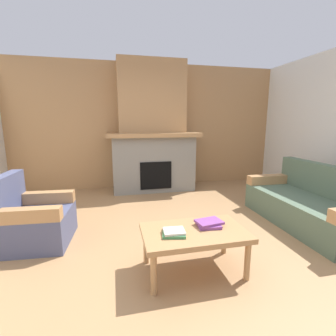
{
  "coord_description": "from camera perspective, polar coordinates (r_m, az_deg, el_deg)",
  "views": [
    {
      "loc": [
        -0.82,
        -2.46,
        1.46
      ],
      "look_at": [
        -0.05,
        0.91,
        0.79
      ],
      "focal_mm": 25.66,
      "sensor_mm": 36.0,
      "label": 1
    }
  ],
  "objects": [
    {
      "name": "ground",
      "position": [
        2.98,
        5.16,
        -18.44
      ],
      "size": [
        9.0,
        9.0,
        0.0
      ],
      "primitive_type": "plane",
      "color": "#9E754C"
    },
    {
      "name": "wall_back_wood_panel",
      "position": [
        5.52,
        -4.38,
        9.82
      ],
      "size": [
        6.0,
        0.12,
        2.7
      ],
      "primitive_type": "cube",
      "color": "#A87A4C",
      "rests_on": "ground"
    },
    {
      "name": "fireplace",
      "position": [
        5.16,
        -3.72,
        7.68
      ],
      "size": [
        1.9,
        0.82,
        2.7
      ],
      "color": "gray",
      "rests_on": "ground"
    },
    {
      "name": "couch",
      "position": [
        4.01,
        30.54,
        -7.63
      ],
      "size": [
        0.86,
        1.81,
        0.85
      ],
      "color": "#4C604C",
      "rests_on": "ground"
    },
    {
      "name": "armchair",
      "position": [
        3.38,
        -29.54,
        -10.69
      ],
      "size": [
        0.81,
        0.81,
        0.85
      ],
      "color": "#474C6B",
      "rests_on": "ground"
    },
    {
      "name": "coffee_table",
      "position": [
        2.42,
        6.25,
        -15.65
      ],
      "size": [
        1.0,
        0.6,
        0.43
      ],
      "color": "#A87A4C",
      "rests_on": "ground"
    },
    {
      "name": "book_stack_near_edge",
      "position": [
        2.3,
        1.42,
        -14.99
      ],
      "size": [
        0.25,
        0.25,
        0.05
      ],
      "color": "#3D7F4C",
      "rests_on": "coffee_table"
    },
    {
      "name": "book_stack_center",
      "position": [
        2.5,
        9.67,
        -12.85
      ],
      "size": [
        0.28,
        0.23,
        0.05
      ],
      "color": "#7A3D84",
      "rests_on": "coffee_table"
    }
  ]
}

